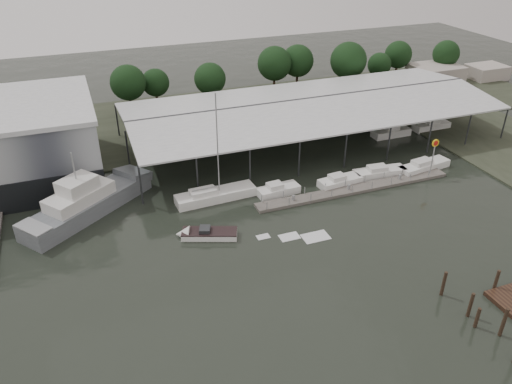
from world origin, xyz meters
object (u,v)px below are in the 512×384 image
object	(u,v)px
grey_trawler	(89,201)
white_sailboat	(214,195)
shell_fuel_sign	(434,150)
speedboat_underway	(204,234)

from	to	relation	value
grey_trawler	white_sailboat	bearing A→B (deg)	-46.81
shell_fuel_sign	speedboat_underway	distance (m)	34.03
grey_trawler	speedboat_underway	bearing A→B (deg)	-78.52
white_sailboat	speedboat_underway	world-z (taller)	white_sailboat
shell_fuel_sign	grey_trawler	bearing A→B (deg)	171.49
grey_trawler	white_sailboat	distance (m)	15.43
shell_fuel_sign	speedboat_underway	xyz separation A→B (m)	(-33.67, -3.38, -3.53)
grey_trawler	speedboat_underway	distance (m)	15.56
shell_fuel_sign	white_sailboat	bearing A→B (deg)	171.87
grey_trawler	white_sailboat	xyz separation A→B (m)	(15.20, -2.48, -0.92)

